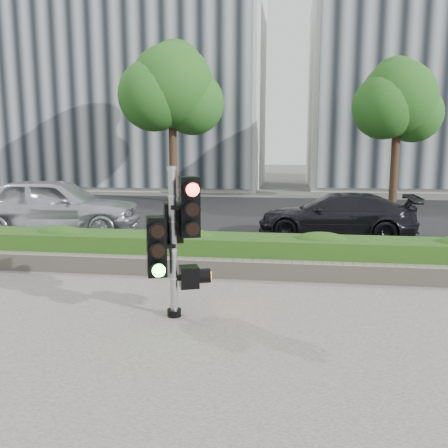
# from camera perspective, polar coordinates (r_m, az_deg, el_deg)

# --- Properties ---
(ground) EXTENTS (120.00, 120.00, 0.00)m
(ground) POSITION_cam_1_polar(r_m,az_deg,el_deg) (7.39, 0.73, -10.65)
(ground) COLOR #51514C
(ground) RESTS_ON ground
(sidewalk) EXTENTS (16.00, 11.00, 0.03)m
(sidewalk) POSITION_cam_1_polar(r_m,az_deg,el_deg) (5.13, -3.06, -19.96)
(sidewalk) COLOR #9E9389
(sidewalk) RESTS_ON ground
(road) EXTENTS (60.00, 13.00, 0.02)m
(road) POSITION_cam_1_polar(r_m,az_deg,el_deg) (17.10, 5.00, 0.84)
(road) COLOR black
(road) RESTS_ON ground
(curb) EXTENTS (60.00, 0.25, 0.12)m
(curb) POSITION_cam_1_polar(r_m,az_deg,el_deg) (10.38, 2.95, -4.42)
(curb) COLOR gray
(curb) RESTS_ON ground
(stone_wall) EXTENTS (12.00, 0.32, 0.34)m
(stone_wall) POSITION_cam_1_polar(r_m,az_deg,el_deg) (9.13, 2.25, -5.42)
(stone_wall) COLOR gray
(stone_wall) RESTS_ON sidewalk
(hedge) EXTENTS (12.00, 1.00, 0.68)m
(hedge) POSITION_cam_1_polar(r_m,az_deg,el_deg) (9.72, 2.65, -3.48)
(hedge) COLOR #427B25
(hedge) RESTS_ON sidewalk
(building_left) EXTENTS (16.00, 9.00, 15.00)m
(building_left) POSITION_cam_1_polar(r_m,az_deg,el_deg) (31.87, -10.67, 18.16)
(building_left) COLOR #B7B7B2
(building_left) RESTS_ON ground
(tree_left) EXTENTS (4.61, 4.03, 7.34)m
(tree_left) POSITION_cam_1_polar(r_m,az_deg,el_deg) (22.26, -6.29, 15.78)
(tree_left) COLOR black
(tree_left) RESTS_ON ground
(tree_right) EXTENTS (4.10, 3.58, 6.53)m
(tree_right) POSITION_cam_1_polar(r_m,az_deg,el_deg) (22.99, 20.15, 13.66)
(tree_right) COLOR black
(tree_right) RESTS_ON ground
(traffic_signal) EXTENTS (0.81, 0.71, 2.22)m
(traffic_signal) POSITION_cam_1_polar(r_m,az_deg,el_deg) (6.92, -5.95, -1.29)
(traffic_signal) COLOR black
(traffic_signal) RESTS_ON sidewalk
(car_silver) EXTENTS (5.05, 2.56, 1.65)m
(car_silver) POSITION_cam_1_polar(r_m,az_deg,el_deg) (14.39, -19.70, 2.07)
(car_silver) COLOR silver
(car_silver) RESTS_ON road
(car_dark) EXTENTS (4.33, 1.91, 1.24)m
(car_dark) POSITION_cam_1_polar(r_m,az_deg,el_deg) (13.46, 13.34, 1.02)
(car_dark) COLOR black
(car_dark) RESTS_ON road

